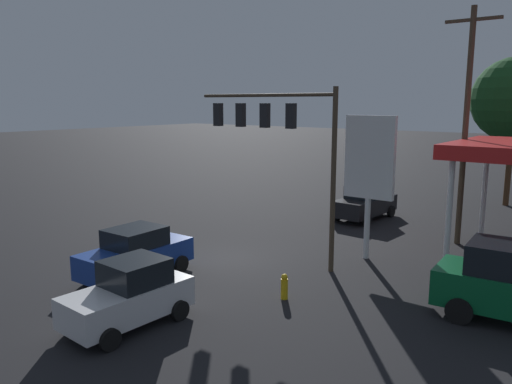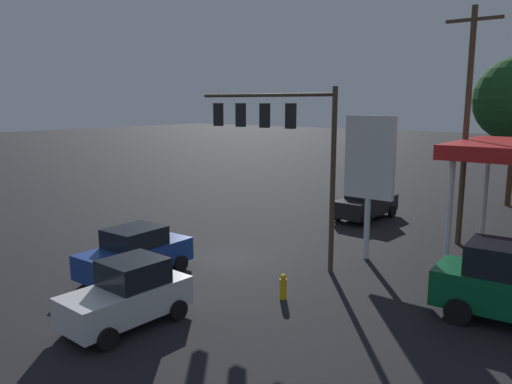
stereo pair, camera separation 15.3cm
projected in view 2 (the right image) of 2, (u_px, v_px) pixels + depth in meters
The scene contains 8 objects.
ground_plane at pixel (227, 259), 21.14m from camera, with size 200.00×200.00×0.00m, color black.
traffic_signal_assembly at pixel (277, 131), 20.29m from camera, with size 6.72×0.43×7.14m.
utility_pole at pixel (467, 123), 22.46m from camera, with size 2.40×0.26×10.71m.
price_sign at pixel (370, 162), 20.55m from camera, with size 2.15×0.27×6.03m.
sedan_far at pixel (366, 203), 28.27m from camera, with size 2.29×4.51×1.93m.
sedan_waiting at pixel (135, 253), 18.81m from camera, with size 2.15×4.44×1.93m.
hatchback_crossing at pixel (128, 294), 14.77m from camera, with size 2.09×3.87×1.97m.
fire_hydrant at pixel (283, 287), 16.79m from camera, with size 0.24×0.24×0.88m.
Camera 2 is at (-13.46, 15.24, 6.55)m, focal length 35.00 mm.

